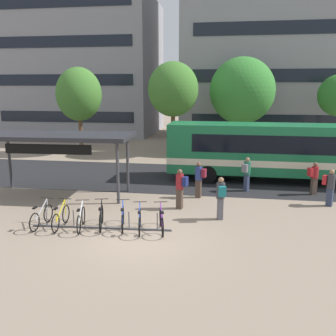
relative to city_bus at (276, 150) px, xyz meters
name	(u,v)px	position (x,y,z in m)	size (l,w,h in m)	color
ground	(138,238)	(-5.74, -9.01, -1.78)	(200.00, 200.00, 0.00)	gray
bus_lane_asphalt	(173,177)	(-5.74, 0.00, -1.77)	(80.00, 7.20, 0.01)	#232326
city_bus	(276,150)	(0.00, 0.00, 0.00)	(12.07, 2.77, 3.20)	#196B3D
bike_rack	(101,226)	(-7.29, -8.41, -1.69)	(5.30, 0.40, 0.70)	#47474C
parked_bicycle_silver_0	(42,217)	(-9.61, -8.53, -1.39)	(0.52, 1.72, 0.99)	black
parked_bicycle_yellow_1	(61,218)	(-8.85, -8.50, -1.39)	(0.52, 1.72, 0.99)	black
parked_bicycle_white_2	(81,219)	(-8.03, -8.54, -1.39)	(0.57, 1.69, 0.99)	black
parked_bicycle_black_3	(101,218)	(-7.32, -8.30, -1.39)	(0.62, 1.68, 0.99)	black
parked_bicycle_blue_4	(123,219)	(-6.50, -8.25, -1.39)	(0.60, 1.68, 0.99)	black
parked_bicycle_blue_5	(140,221)	(-5.80, -8.43, -1.39)	(0.55, 1.70, 0.99)	black
parked_bicycle_purple_6	(162,221)	(-5.01, -8.31, -1.39)	(0.60, 1.68, 0.99)	black
transit_shelter	(57,138)	(-10.70, -4.48, 1.06)	(7.18, 3.07, 3.03)	#38383D
commuter_red_pack_0	(314,176)	(1.57, -2.50, -0.83)	(0.60, 0.49, 1.64)	#47382D
commuter_maroon_pack_1	(199,177)	(-3.95, -3.84, -0.78)	(0.58, 0.44, 1.73)	#47382D
commuter_red_pack_2	(330,185)	(1.87, -4.21, -0.82)	(0.61, 0.53, 1.67)	#2D3851
commuter_navy_pack_3	(180,186)	(-4.64, -5.63, -0.75)	(0.59, 0.45, 1.77)	#47382D
commuter_grey_pack_4	(247,172)	(-1.66, -2.35, -0.77)	(0.53, 0.61, 1.75)	#2D3851
commuter_teal_pack_5	(221,195)	(-2.90, -6.74, -0.77)	(0.43, 0.58, 1.75)	#565660
street_tree_1	(79,94)	(-14.08, 6.73, 2.86)	(3.50, 3.50, 6.71)	brown
street_tree_2	(242,91)	(-1.58, 9.36, 3.13)	(5.12, 5.12, 7.53)	brown
street_tree_3	(173,89)	(-6.80, 7.30, 3.24)	(3.81, 3.81, 7.09)	brown
building_left_wing	(85,68)	(-19.07, 21.16, 5.58)	(16.37, 12.08, 14.71)	gray
building_right_wing	(290,41)	(3.17, 18.46, 7.83)	(20.36, 12.40, 19.20)	gray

